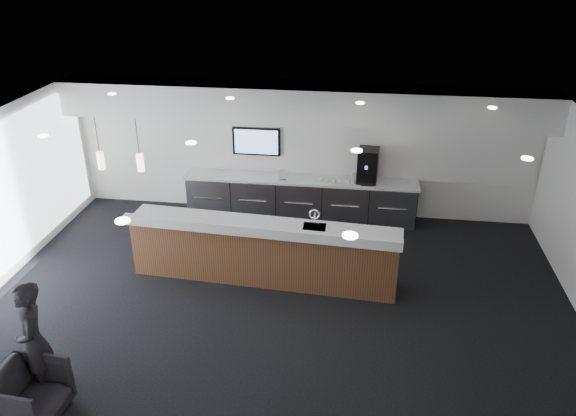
# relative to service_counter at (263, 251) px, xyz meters

# --- Properties ---
(ground) EXTENTS (10.00, 10.00, 0.00)m
(ground) POSITION_rel_service_counter_xyz_m (0.37, -1.08, -0.58)
(ground) COLOR black
(ground) RESTS_ON ground
(ceiling) EXTENTS (10.00, 8.00, 0.02)m
(ceiling) POSITION_rel_service_counter_xyz_m (0.37, -1.08, 2.42)
(ceiling) COLOR black
(ceiling) RESTS_ON back_wall
(back_wall) EXTENTS (10.00, 0.02, 3.00)m
(back_wall) POSITION_rel_service_counter_xyz_m (0.37, 2.92, 0.92)
(back_wall) COLOR white
(back_wall) RESTS_ON ground
(soffit_bulkhead) EXTENTS (10.00, 0.90, 0.70)m
(soffit_bulkhead) POSITION_rel_service_counter_xyz_m (0.37, 2.47, 2.07)
(soffit_bulkhead) COLOR white
(soffit_bulkhead) RESTS_ON back_wall
(alcove_panel) EXTENTS (9.80, 0.06, 1.40)m
(alcove_panel) POSITION_rel_service_counter_xyz_m (0.37, 2.89, 1.02)
(alcove_panel) COLOR white
(alcove_panel) RESTS_ON back_wall
(back_credenza) EXTENTS (5.06, 0.66, 0.95)m
(back_credenza) POSITION_rel_service_counter_xyz_m (0.37, 2.56, -0.10)
(back_credenza) COLOR gray
(back_credenza) RESTS_ON ground
(wall_tv) EXTENTS (1.05, 0.08, 0.62)m
(wall_tv) POSITION_rel_service_counter_xyz_m (-0.63, 2.82, 1.07)
(wall_tv) COLOR black
(wall_tv) RESTS_ON back_wall
(pendant_left) EXTENTS (0.12, 0.12, 0.30)m
(pendant_left) POSITION_rel_service_counter_xyz_m (-2.03, -0.28, 1.67)
(pendant_left) COLOR #FFE7C6
(pendant_left) RESTS_ON ceiling
(pendant_right) EXTENTS (0.12, 0.12, 0.30)m
(pendant_right) POSITION_rel_service_counter_xyz_m (-2.73, -0.28, 1.67)
(pendant_right) COLOR #FFE7C6
(pendant_right) RESTS_ON ceiling
(ceiling_can_lights) EXTENTS (7.00, 5.00, 0.02)m
(ceiling_can_lights) POSITION_rel_service_counter_xyz_m (0.37, -1.08, 2.39)
(ceiling_can_lights) COLOR white
(ceiling_can_lights) RESTS_ON ceiling
(service_counter) EXTENTS (4.90, 1.13, 1.49)m
(service_counter) POSITION_rel_service_counter_xyz_m (0.00, 0.00, 0.00)
(service_counter) COLOR #522E1B
(service_counter) RESTS_ON ground
(coffee_machine) EXTENTS (0.46, 0.57, 0.73)m
(coffee_machine) POSITION_rel_service_counter_xyz_m (1.80, 2.58, 0.74)
(coffee_machine) COLOR black
(coffee_machine) RESTS_ON back_credenza
(info_sign_left) EXTENTS (0.17, 0.06, 0.24)m
(info_sign_left) POSITION_rel_service_counter_xyz_m (-0.01, 2.43, 0.49)
(info_sign_left) COLOR white
(info_sign_left) RESTS_ON back_credenza
(info_sign_right) EXTENTS (0.20, 0.09, 0.27)m
(info_sign_right) POSITION_rel_service_counter_xyz_m (1.57, 2.46, 0.51)
(info_sign_right) COLOR white
(info_sign_right) RESTS_ON back_credenza
(armchair) EXTENTS (0.92, 0.89, 0.78)m
(armchair) POSITION_rel_service_counter_xyz_m (-2.42, -3.67, -0.19)
(armchair) COLOR black
(armchair) RESTS_ON ground
(lounge_guest) EXTENTS (0.69, 0.76, 1.75)m
(lounge_guest) POSITION_rel_service_counter_xyz_m (-2.51, -3.21, 0.30)
(lounge_guest) COLOR black
(lounge_guest) RESTS_ON ground
(cup_0) EXTENTS (0.09, 0.09, 0.08)m
(cup_0) POSITION_rel_service_counter_xyz_m (1.66, 2.43, 0.42)
(cup_0) COLOR white
(cup_0) RESTS_ON back_credenza
(cup_1) EXTENTS (0.12, 0.12, 0.08)m
(cup_1) POSITION_rel_service_counter_xyz_m (1.52, 2.43, 0.42)
(cup_1) COLOR white
(cup_1) RESTS_ON back_credenza
(cup_2) EXTENTS (0.11, 0.11, 0.08)m
(cup_2) POSITION_rel_service_counter_xyz_m (1.38, 2.43, 0.42)
(cup_2) COLOR white
(cup_2) RESTS_ON back_credenza
(cup_3) EXTENTS (0.11, 0.11, 0.08)m
(cup_3) POSITION_rel_service_counter_xyz_m (1.24, 2.43, 0.42)
(cup_3) COLOR white
(cup_3) RESTS_ON back_credenza
(cup_4) EXTENTS (0.12, 0.12, 0.08)m
(cup_4) POSITION_rel_service_counter_xyz_m (1.10, 2.43, 0.42)
(cup_4) COLOR white
(cup_4) RESTS_ON back_credenza
(cup_5) EXTENTS (0.10, 0.10, 0.08)m
(cup_5) POSITION_rel_service_counter_xyz_m (0.96, 2.43, 0.42)
(cup_5) COLOR white
(cup_5) RESTS_ON back_credenza
(cup_6) EXTENTS (0.13, 0.13, 0.08)m
(cup_6) POSITION_rel_service_counter_xyz_m (0.82, 2.43, 0.42)
(cup_6) COLOR white
(cup_6) RESTS_ON back_credenza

